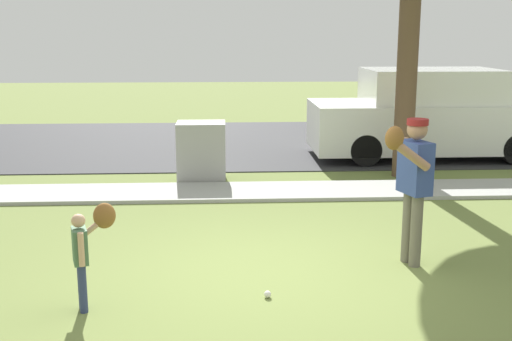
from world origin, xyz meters
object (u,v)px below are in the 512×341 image
at_px(utility_cabinet, 201,152).
at_px(person_adult, 413,175).
at_px(person_child, 88,243).
at_px(parked_van_white, 429,116).
at_px(baseball, 268,294).

bearing_deg(utility_cabinet, person_adult, -60.18).
xyz_separation_m(person_child, parked_van_white, (5.72, 7.36, 0.23)).
height_order(person_adult, baseball, person_adult).
bearing_deg(person_child, parked_van_white, 34.92).
relative_size(baseball, utility_cabinet, 0.07).
distance_m(person_adult, person_child, 3.64).
height_order(person_child, utility_cabinet, utility_cabinet).
height_order(utility_cabinet, parked_van_white, parked_van_white).
relative_size(person_adult, parked_van_white, 0.34).
relative_size(person_child, baseball, 13.88).
bearing_deg(person_adult, parked_van_white, -126.73).
height_order(person_child, baseball, person_child).
bearing_deg(person_adult, baseball, 9.79).
bearing_deg(person_adult, person_child, -0.89).
distance_m(person_child, parked_van_white, 9.33).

